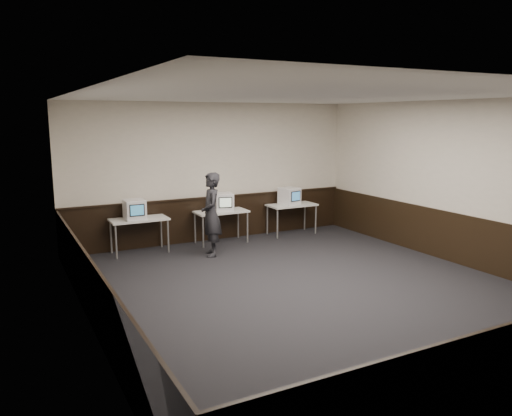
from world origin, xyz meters
The scene contains 16 objects.
floor centered at (0.00, 0.00, 0.00)m, with size 8.00×8.00×0.00m, color black.
ceiling centered at (0.00, 0.00, 3.20)m, with size 8.00×8.00×0.00m, color white.
back_wall centered at (0.00, 4.00, 1.60)m, with size 7.00×7.00×0.00m, color silver.
left_wall centered at (-3.50, 0.00, 1.60)m, with size 8.00×8.00×0.00m, color silver.
right_wall centered at (3.50, 0.00, 1.60)m, with size 8.00×8.00×0.00m, color silver.
wainscot_back centered at (0.00, 3.98, 0.50)m, with size 6.98×0.04×1.00m, color black.
wainscot_left centered at (-3.48, 0.00, 0.50)m, with size 0.04×7.98×1.00m, color black.
wainscot_right centered at (3.48, 0.00, 0.50)m, with size 0.04×7.98×1.00m, color black.
wainscot_rail centered at (0.00, 3.96, 1.02)m, with size 6.98×0.06×0.04m, color black.
desk_left centered at (-1.90, 3.60, 0.68)m, with size 1.20×0.60×0.75m.
desk_center centered at (0.00, 3.60, 0.68)m, with size 1.20×0.60×0.75m.
desk_right centered at (1.90, 3.60, 0.68)m, with size 1.20×0.60×0.75m.
emac_left centered at (-1.99, 3.55, 0.96)m, with size 0.42×0.46×0.42m.
emac_center centered at (0.07, 3.59, 0.95)m, with size 0.50×0.52×0.41m.
emac_right centered at (1.84, 3.61, 0.96)m, with size 0.50×0.52×0.41m.
person centered at (-0.62, 2.70, 0.87)m, with size 0.64×0.42×1.75m, color #222227.
Camera 1 is at (-4.49, -6.72, 2.86)m, focal length 35.00 mm.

